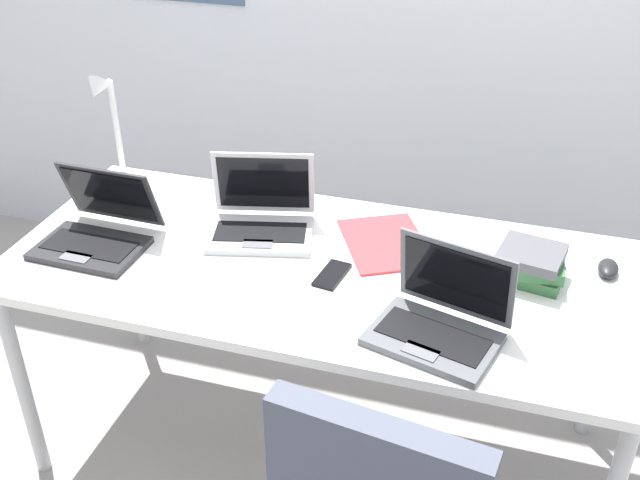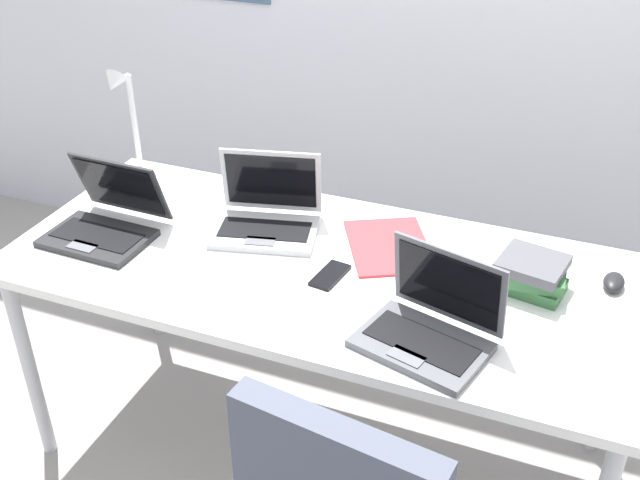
{
  "view_description": "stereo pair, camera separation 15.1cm",
  "coord_description": "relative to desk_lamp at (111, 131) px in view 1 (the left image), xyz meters",
  "views": [
    {
      "loc": [
        0.52,
        -1.71,
        1.91
      ],
      "look_at": [
        0.0,
        0.0,
        0.82
      ],
      "focal_mm": 42.06,
      "sensor_mm": 36.0,
      "label": 1
    },
    {
      "loc": [
        0.66,
        -1.66,
        1.91
      ],
      "look_at": [
        0.0,
        0.0,
        0.82
      ],
      "focal_mm": 42.06,
      "sensor_mm": 36.0,
      "label": 2
    }
  ],
  "objects": [
    {
      "name": "cell_phone",
      "position": [
        0.85,
        -0.33,
        -0.19
      ],
      "size": [
        0.08,
        0.14,
        0.01
      ],
      "primitive_type": "cube",
      "rotation": [
        0.0,
        0.0,
        -0.14
      ],
      "color": "black",
      "rests_on": "desk"
    },
    {
      "name": "laptop_front_right",
      "position": [
        0.14,
        -0.36,
        -0.15
      ],
      "size": [
        0.31,
        0.29,
        0.22
      ],
      "color": "#232326",
      "rests_on": "desk"
    },
    {
      "name": "book_stack",
      "position": [
        1.38,
        -0.19,
        -0.15
      ],
      "size": [
        0.2,
        0.19,
        0.1
      ],
      "color": "#336638",
      "rests_on": "desk"
    },
    {
      "name": "desk_lamp",
      "position": [
        0.0,
        0.0,
        0.0
      ],
      "size": [
        0.12,
        0.18,
        0.4
      ],
      "color": "white",
      "rests_on": "desk"
    },
    {
      "name": "computer_mouse",
      "position": [
        1.58,
        -0.09,
        -0.18
      ],
      "size": [
        0.06,
        0.1,
        0.03
      ],
      "primitive_type": "ellipsoid",
      "rotation": [
        0.0,
        0.0,
        -0.06
      ],
      "color": "black",
      "rests_on": "desk"
    },
    {
      "name": "laptop_near_lamp",
      "position": [
        1.17,
        -0.5,
        -0.15
      ],
      "size": [
        0.36,
        0.31,
        0.23
      ],
      "color": "#515459",
      "rests_on": "desk"
    },
    {
      "name": "ground_plane",
      "position": [
        0.8,
        -0.28,
        -0.94
      ],
      "size": [
        12.0,
        12.0,
        0.0
      ],
      "primitive_type": "plane",
      "color": "gray"
    },
    {
      "name": "paper_folder_front_right",
      "position": [
        0.96,
        -0.12,
        -0.19
      ],
      "size": [
        0.35,
        0.38,
        0.01
      ],
      "primitive_type": "cube",
      "rotation": [
        0.0,
        0.0,
        0.49
      ],
      "color": "red",
      "rests_on": "desk"
    },
    {
      "name": "desk",
      "position": [
        0.8,
        -0.28,
        -0.25
      ],
      "size": [
        1.8,
        0.8,
        0.74
      ],
      "color": "white",
      "rests_on": "ground_plane"
    },
    {
      "name": "laptop_near_mouse",
      "position": [
        0.58,
        -0.16,
        -0.15
      ],
      "size": [
        0.36,
        0.31,
        0.23
      ],
      "color": "#B7BABC",
      "rests_on": "desk"
    }
  ]
}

